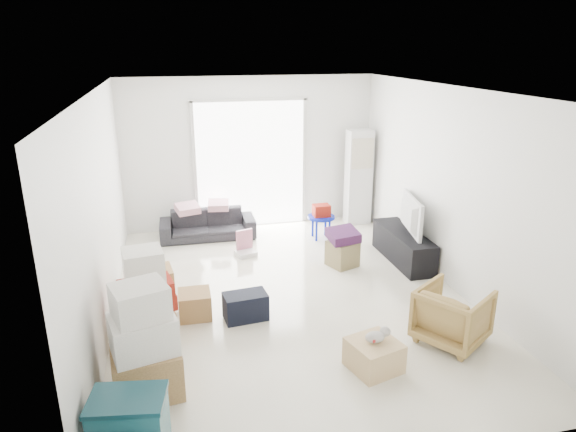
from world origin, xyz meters
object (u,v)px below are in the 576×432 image
at_px(ac_tower, 358,177).
at_px(kids_table, 321,215).
at_px(sofa, 207,220).
at_px(storage_bins, 131,432).
at_px(tv_console, 403,246).
at_px(armchair, 453,313).
at_px(television, 405,228).
at_px(ottoman, 342,254).
at_px(wood_crate, 374,355).

xyz_separation_m(ac_tower, kids_table, (-0.90, -0.64, -0.45)).
xyz_separation_m(sofa, storage_bins, (-1.04, -5.03, 0.01)).
distance_m(tv_console, armchair, 2.29).
relative_size(television, kids_table, 1.60).
relative_size(tv_console, ottoman, 3.68).
xyz_separation_m(storage_bins, kids_table, (2.95, 4.54, 0.10)).
bearing_deg(ac_tower, sofa, -176.95).
height_order(television, armchair, armchair).
distance_m(tv_console, wood_crate, 2.95).
bearing_deg(ac_tower, tv_console, -88.48).
bearing_deg(kids_table, ottoman, -91.28).
height_order(ac_tower, wood_crate, ac_tower).
bearing_deg(ac_tower, wood_crate, -108.59).
bearing_deg(sofa, television, -29.75).
xyz_separation_m(ac_tower, storage_bins, (-3.85, -5.18, -0.54)).
xyz_separation_m(ac_tower, tv_console, (0.05, -1.88, -0.64)).
height_order(television, sofa, sofa).
height_order(sofa, ottoman, sofa).
height_order(tv_console, sofa, sofa).
distance_m(tv_console, ottoman, 0.98).
relative_size(ottoman, kids_table, 0.64).
relative_size(television, wood_crate, 2.04).
xyz_separation_m(tv_console, storage_bins, (-3.90, -3.30, 0.10)).
relative_size(ac_tower, armchair, 2.45).
xyz_separation_m(ac_tower, sofa, (-2.81, -0.15, -0.56)).
xyz_separation_m(kids_table, wood_crate, (-0.58, -3.76, -0.27)).
relative_size(television, sofa, 0.60).
xyz_separation_m(television, ottoman, (-0.98, 0.05, -0.34)).
height_order(tv_console, armchair, armchair).
relative_size(ottoman, wood_crate, 0.82).
xyz_separation_m(television, sofa, (-2.86, 1.73, -0.22)).
bearing_deg(television, wood_crate, 159.84).
bearing_deg(ottoman, tv_console, -2.73).
bearing_deg(armchair, kids_table, -25.53).
relative_size(sofa, storage_bins, 2.45).
relative_size(storage_bins, wood_crate, 1.40).
bearing_deg(armchair, ac_tower, -39.25).
distance_m(tv_console, television, 0.30).
xyz_separation_m(ac_tower, wood_crate, (-1.48, -4.40, -0.72)).
bearing_deg(wood_crate, sofa, 107.36).
bearing_deg(ac_tower, armchair, -95.95).
height_order(television, kids_table, kids_table).
relative_size(television, armchair, 1.35).
relative_size(ac_tower, sofa, 1.08).
relative_size(ac_tower, television, 1.81).
relative_size(armchair, storage_bins, 1.08).
xyz_separation_m(tv_console, television, (0.00, 0.00, 0.30)).
bearing_deg(television, ottoman, 98.39).
height_order(storage_bins, ottoman, storage_bins).
bearing_deg(television, storage_bins, 141.34).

